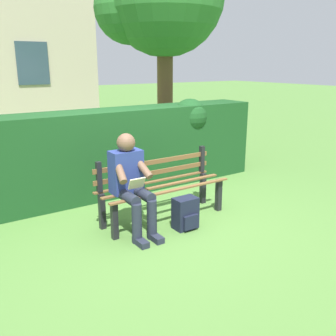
% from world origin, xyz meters
% --- Properties ---
extents(ground, '(60.00, 60.00, 0.00)m').
position_xyz_m(ground, '(0.00, 0.00, 0.00)').
color(ground, '#517F38').
extents(park_bench, '(1.76, 0.51, 0.85)m').
position_xyz_m(park_bench, '(0.00, -0.07, 0.43)').
color(park_bench, black).
rests_on(park_bench, ground).
extents(person_seated, '(0.44, 0.73, 1.20)m').
position_xyz_m(person_seated, '(0.53, 0.10, 0.64)').
color(person_seated, navy).
rests_on(person_seated, ground).
extents(hedge_backdrop, '(5.75, 0.73, 1.42)m').
position_xyz_m(hedge_backdrop, '(0.34, -1.34, 0.69)').
color(hedge_backdrop, '#19471E').
rests_on(hedge_backdrop, ground).
extents(backpack, '(0.29, 0.27, 0.40)m').
position_xyz_m(backpack, '(-0.06, 0.39, 0.20)').
color(backpack, '#191E33').
rests_on(backpack, ground).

